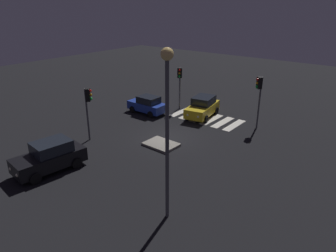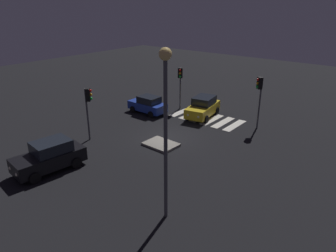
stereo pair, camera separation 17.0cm
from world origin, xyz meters
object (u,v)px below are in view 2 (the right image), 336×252
Objects in this scene: traffic_light_south at (259,90)px; traffic_light_east at (180,78)px; car_yellow at (203,107)px; street_lamp at (166,110)px; car_blue at (148,105)px; traffic_light_north at (88,101)px; traffic_island at (161,144)px; car_black at (49,156)px.

traffic_light_south is 8.11m from traffic_light_east.
traffic_light_east is at bearing -108.07° from car_yellow.
car_yellow is 0.54× the size of street_lamp.
traffic_light_east reaches higher than car_blue.
traffic_light_south is at bearing -163.57° from car_blue.
car_yellow is 10.85m from traffic_light_north.
car_blue is (5.78, -4.92, 0.74)m from traffic_island.
car_blue is at bearing -40.39° from traffic_island.
traffic_light_south is (-7.20, -14.93, 2.40)m from car_black.
street_lamp is at bearing 42.24° from traffic_light_south.
car_black is 15.19m from traffic_light_east.
traffic_light_east is at bearing -120.27° from car_blue.
traffic_light_north is at bearing -151.99° from car_black.
traffic_light_north is (-0.82, 7.46, 2.29)m from car_blue.
traffic_light_south reaches higher than car_blue.
traffic_island is 7.93m from car_black.
traffic_light_south reaches higher than car_black.
traffic_light_north is (8.99, 10.25, -0.23)m from traffic_light_south.
traffic_light_north is (0.89, 10.32, -0.03)m from traffic_light_east.
traffic_island is 0.63× the size of car_blue.
street_lamp reaches higher than car_yellow.
car_black is at bearing -26.00° from traffic_light_east.
traffic_light_south reaches higher than traffic_light_east.
traffic_island is at bearing -1.60° from car_yellow.
traffic_light_south is at bearing 60.04° from traffic_light_east.
car_blue is (2.61, -12.14, -0.12)m from car_black.
car_blue reaches higher than traffic_island.
car_yellow is at bearing -64.01° from street_lamp.
street_lamp is at bearing 16.16° from car_yellow.
car_yellow is at bearing -152.19° from car_blue.
street_lamp reaches higher than traffic_light_north.
car_black reaches higher than car_yellow.
traffic_light_north is at bearing 96.82° from car_blue.
car_yellow is at bearing -49.97° from traffic_light_south.
car_black is at bearing -18.05° from car_yellow.
car_black is 5.46m from traffic_light_north.
traffic_light_east is at bearing -169.51° from car_black.
car_yellow is 3.76m from traffic_light_east.
traffic_light_east is (0.90, -15.00, 2.20)m from car_black.
traffic_island is 0.29× the size of street_lamp.
street_lamp is (-1.54, 13.97, 2.29)m from traffic_light_south.
car_blue is at bearing -160.81° from car_black.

